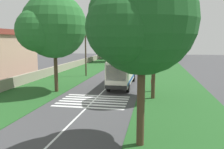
# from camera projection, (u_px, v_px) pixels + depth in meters

# --- Properties ---
(ground) EXTENTS (160.00, 160.00, 0.00)m
(ground) POSITION_uv_depth(u_px,v_px,m) (95.00, 100.00, 23.46)
(ground) COLOR #424244
(grass_verge_left) EXTENTS (120.00, 8.00, 0.04)m
(grass_verge_left) POSITION_uv_depth(u_px,v_px,m) (70.00, 75.00, 39.51)
(grass_verge_left) COLOR #235623
(grass_verge_left) RESTS_ON ground
(grass_verge_right) EXTENTS (120.00, 8.00, 0.04)m
(grass_verge_right) POSITION_uv_depth(u_px,v_px,m) (169.00, 78.00, 36.59)
(grass_verge_right) COLOR #235623
(grass_verge_right) RESTS_ON ground
(centre_line) EXTENTS (110.00, 0.16, 0.01)m
(centre_line) POSITION_uv_depth(u_px,v_px,m) (118.00, 77.00, 38.05)
(centre_line) COLOR silver
(centre_line) RESTS_ON ground
(coach_bus) EXTENTS (11.16, 2.62, 3.73)m
(coach_bus) POSITION_uv_depth(u_px,v_px,m) (123.00, 70.00, 30.51)
(coach_bus) COLOR silver
(coach_bus) RESTS_ON ground
(zebra_crossing) EXTENTS (4.95, 6.80, 0.01)m
(zebra_crossing) POSITION_uv_depth(u_px,v_px,m) (93.00, 101.00, 22.91)
(zebra_crossing) COLOR silver
(zebra_crossing) RESTS_ON ground
(trailing_car_0) EXTENTS (4.30, 1.78, 1.43)m
(trailing_car_0) POSITION_uv_depth(u_px,v_px,m) (133.00, 67.00, 47.02)
(trailing_car_0) COLOR #145933
(trailing_car_0) RESTS_ON ground
(trailing_car_1) EXTENTS (4.30, 1.78, 1.43)m
(trailing_car_1) POSITION_uv_depth(u_px,v_px,m) (122.00, 62.00, 56.19)
(trailing_car_1) COLOR gray
(trailing_car_1) RESTS_ON ground
(trailing_car_2) EXTENTS (4.30, 1.78, 1.43)m
(trailing_car_2) POSITION_uv_depth(u_px,v_px,m) (125.00, 60.00, 61.73)
(trailing_car_2) COLOR black
(trailing_car_2) RESTS_ON ground
(trailing_car_3) EXTENTS (4.30, 1.78, 1.43)m
(trailing_car_3) POSITION_uv_depth(u_px,v_px,m) (128.00, 59.00, 67.12)
(trailing_car_3) COLOR gold
(trailing_car_3) RESTS_ON ground
(trailing_minibus_0) EXTENTS (6.00, 2.14, 2.53)m
(trailing_minibus_0) POSITION_uv_depth(u_px,v_px,m) (131.00, 54.00, 78.36)
(trailing_minibus_0) COLOR teal
(trailing_minibus_0) RESTS_ON ground
(roadside_tree_left_0) EXTENTS (8.33, 7.28, 11.17)m
(roadside_tree_left_0) POSITION_uv_depth(u_px,v_px,m) (52.00, 27.00, 25.99)
(roadside_tree_left_0) COLOR #4C3826
(roadside_tree_left_0) RESTS_ON grass_verge_left
(roadside_tree_left_1) EXTENTS (7.72, 6.37, 9.02)m
(roadside_tree_left_1) POSITION_uv_depth(u_px,v_px,m) (109.00, 41.00, 63.78)
(roadside_tree_left_1) COLOR brown
(roadside_tree_left_1) RESTS_ON grass_verge_left
(roadside_tree_left_2) EXTENTS (9.73, 7.68, 12.44)m
(roadside_tree_left_2) POSITION_uv_depth(u_px,v_px,m) (123.00, 34.00, 84.64)
(roadside_tree_left_2) COLOR #3D2D1E
(roadside_tree_left_2) RESTS_ON grass_verge_left
(roadside_tree_left_3) EXTENTS (8.18, 6.79, 10.42)m
(roadside_tree_left_3) POSITION_uv_depth(u_px,v_px,m) (117.00, 38.00, 74.89)
(roadside_tree_left_3) COLOR #4C3826
(roadside_tree_left_3) RESTS_ON grass_verge_left
(roadside_tree_right_0) EXTENTS (6.75, 5.31, 9.16)m
(roadside_tree_right_0) POSITION_uv_depth(u_px,v_px,m) (153.00, 36.00, 23.14)
(roadside_tree_right_0) COLOR #4C3826
(roadside_tree_right_0) RESTS_ON grass_verge_right
(roadside_tree_right_1) EXTENTS (6.95, 5.84, 9.89)m
(roadside_tree_right_1) POSITION_uv_depth(u_px,v_px,m) (140.00, 24.00, 12.44)
(roadside_tree_right_1) COLOR #4C3826
(roadside_tree_right_1) RESTS_ON grass_verge_right
(roadside_tree_right_2) EXTENTS (7.33, 5.78, 8.70)m
(roadside_tree_right_2) POSITION_uv_depth(u_px,v_px,m) (154.00, 41.00, 70.73)
(roadside_tree_right_2) COLOR brown
(roadside_tree_right_2) RESTS_ON grass_verge_right
(roadside_tree_right_3) EXTENTS (7.94, 7.07, 12.11)m
(roadside_tree_right_3) POSITION_uv_depth(u_px,v_px,m) (156.00, 33.00, 80.86)
(roadside_tree_right_3) COLOR brown
(roadside_tree_right_3) RESTS_ON grass_verge_right
(utility_pole) EXTENTS (0.24, 1.40, 8.75)m
(utility_pole) POSITION_uv_depth(u_px,v_px,m) (86.00, 49.00, 38.39)
(utility_pole) COLOR #473828
(utility_pole) RESTS_ON grass_verge_left
(roadside_wall) EXTENTS (70.00, 0.40, 1.35)m
(roadside_wall) POSITION_uv_depth(u_px,v_px,m) (63.00, 68.00, 44.88)
(roadside_wall) COLOR #9E937F
(roadside_wall) RESTS_ON grass_verge_left
(pedestrian) EXTENTS (0.34, 0.34, 1.69)m
(pedestrian) POSITION_uv_depth(u_px,v_px,m) (152.00, 84.00, 26.99)
(pedestrian) COLOR #26262D
(pedestrian) RESTS_ON grass_verge_right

